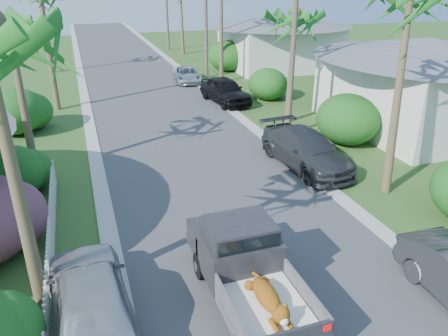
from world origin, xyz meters
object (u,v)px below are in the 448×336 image
object	(u,v)px
parked_car_rm	(306,150)
parked_car_ln	(90,296)
utility_pole_b	(293,46)
palm_r_b	(295,13)
house_right_near	(422,87)
parked_car_rd	(187,75)
house_right_far	(279,43)
utility_pole_d	(167,7)
parked_car_rf	(225,91)
palm_l_b	(7,23)
utility_pole_c	(206,19)
pickup_truck	(243,262)

from	to	relation	value
parked_car_rm	parked_car_ln	bearing A→B (deg)	-148.97
utility_pole_b	palm_r_b	bearing A→B (deg)	63.43
parked_car_ln	house_right_near	bearing A→B (deg)	-154.82
parked_car_rd	parked_car_rm	bearing A→B (deg)	-81.65
parked_car_rm	utility_pole_b	bearing A→B (deg)	69.56
house_right_far	utility_pole_d	distance (m)	15.16
parked_car_rf	parked_car_rd	world-z (taller)	parked_car_rf
parked_car_ln	utility_pole_d	xyz separation A→B (m)	(10.60, 40.79, 3.81)
palm_l_b	utility_pole_d	distance (m)	33.42
parked_car_rd	utility_pole_c	bearing A→B (deg)	35.87
palm_r_b	house_right_near	xyz separation A→B (m)	(6.40, -3.00, -3.73)
pickup_truck	parked_car_rd	bearing A→B (deg)	79.14
parked_car_rf	house_right_near	size ratio (longest dim) A/B	0.53
palm_l_b	house_right_near	size ratio (longest dim) A/B	0.82
house_right_near	parked_car_rm	bearing A→B (deg)	-160.81
parked_car_ln	house_right_far	xyz separation A→B (m)	(18.00, 27.79, 1.33)
parked_car_rm	house_right_far	world-z (taller)	house_right_far
palm_l_b	utility_pole_b	size ratio (longest dim) A/B	0.82
utility_pole_d	palm_l_b	bearing A→B (deg)	-111.80
parked_car_ln	utility_pole_d	distance (m)	42.32
pickup_truck	house_right_far	size ratio (longest dim) A/B	0.57
parked_car_rd	utility_pole_c	distance (m)	4.65
parked_car_rd	parked_car_rf	bearing A→B (deg)	-76.90
palm_r_b	house_right_near	bearing A→B (deg)	-25.11
palm_l_b	utility_pole_c	xyz separation A→B (m)	(12.40, 16.00, -1.55)
parked_car_rf	palm_r_b	distance (m)	7.54
pickup_truck	palm_l_b	world-z (taller)	palm_l_b
house_right_near	utility_pole_c	bearing A→B (deg)	114.82
palm_r_b	utility_pole_d	distance (m)	28.05
parked_car_rm	palm_r_b	size ratio (longest dim) A/B	0.75
pickup_truck	parked_car_rf	distance (m)	18.95
parked_car_rm	palm_l_b	world-z (taller)	palm_l_b
pickup_truck	parked_car_ln	size ratio (longest dim) A/B	1.10
utility_pole_c	utility_pole_b	bearing A→B (deg)	-90.00
utility_pole_b	utility_pole_d	bearing A→B (deg)	90.00
house_right_near	utility_pole_c	xyz separation A→B (m)	(-7.40, 16.00, 2.38)
parked_car_rf	parked_car_ln	xyz separation A→B (m)	(-9.50, -17.89, -0.02)
palm_l_b	utility_pole_c	bearing A→B (deg)	52.22
pickup_truck	house_right_near	size ratio (longest dim) A/B	0.57
palm_r_b	house_right_far	distance (m)	16.75
parked_car_rf	house_right_near	bearing A→B (deg)	-50.88
pickup_truck	utility_pole_b	xyz separation A→B (m)	(6.76, 10.99, 3.59)
parked_car_ln	palm_l_b	size ratio (longest dim) A/B	0.63
parked_car_rf	house_right_far	distance (m)	13.11
parked_car_rd	utility_pole_d	bearing A→B (deg)	88.45
utility_pole_c	parked_car_rf	bearing A→B (deg)	-97.95
parked_car_rd	utility_pole_c	size ratio (longest dim) A/B	0.46
house_right_near	house_right_far	distance (m)	18.00
utility_pole_c	house_right_near	bearing A→B (deg)	-65.18
parked_car_rd	utility_pole_c	world-z (taller)	utility_pole_c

